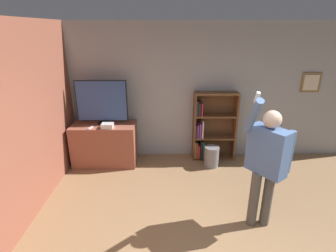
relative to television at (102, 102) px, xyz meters
name	(u,v)px	position (x,y,z in m)	size (l,w,h in m)	color
wall_back	(200,93)	(1.89, 0.35, 0.09)	(7.12, 0.09, 2.70)	#9EA3A8
wall_side_brick	(31,119)	(-0.71, -1.25, 0.09)	(0.06, 4.73, 2.70)	#93513D
tv_ledge	(105,144)	(0.00, -0.05, -0.85)	(1.22, 0.60, 0.82)	#93513D
television	(102,102)	(0.00, 0.00, 0.00)	(0.96, 0.22, 0.85)	black
game_console	(107,126)	(0.12, -0.24, -0.39)	(0.21, 0.17, 0.09)	white
remote_loose	(91,128)	(-0.19, -0.26, -0.43)	(0.08, 0.14, 0.02)	white
bookshelf	(210,128)	(2.11, 0.17, -0.60)	(0.86, 0.28, 1.40)	brown
person	(267,159)	(2.49, -1.84, -0.25)	(0.64, 0.58, 1.93)	#56514C
waste_bin	(212,157)	(2.10, -0.20, -1.05)	(0.28, 0.28, 0.41)	gray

